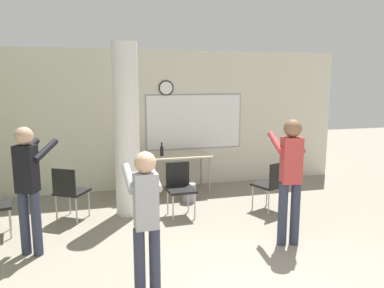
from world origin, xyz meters
name	(u,v)px	position (x,y,z in m)	size (l,w,h in m)	color
wall_back	(157,120)	(0.02, 5.06, 1.40)	(8.00, 0.15, 2.80)	beige
support_pillar	(127,131)	(-0.74, 3.57, 1.40)	(0.40, 0.40, 2.80)	white
folding_table	(165,158)	(0.08, 4.53, 0.72)	(1.75, 0.71, 0.77)	beige
bottle_on_table	(162,151)	(0.00, 4.49, 0.87)	(0.07, 0.07, 0.26)	black
waste_bin	(189,193)	(0.40, 3.92, 0.17)	(0.25, 0.25, 0.34)	gray
chair_mid_room	(272,182)	(1.60, 3.05, 0.51)	(0.57, 0.57, 0.87)	black
chair_near_pillar	(69,189)	(-1.66, 3.51, 0.51)	(0.60, 0.60, 0.87)	black
chair_table_front	(180,185)	(0.07, 3.29, 0.51)	(0.46, 0.46, 0.87)	black
person_playing_side	(290,172)	(1.24, 1.85, 1.01)	(0.46, 0.69, 1.71)	#2D3347
person_watching_back	(28,181)	(-2.07, 2.42, 0.97)	(0.54, 0.66, 1.65)	#2D3347
person_playing_front	(146,214)	(-0.80, 1.02, 0.91)	(0.35, 0.61, 1.54)	#2D3347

